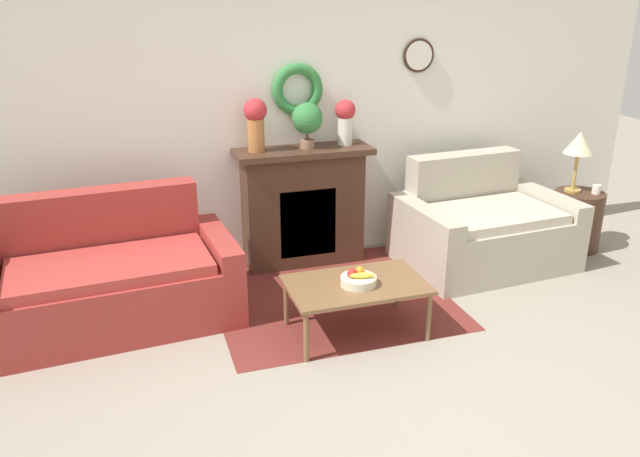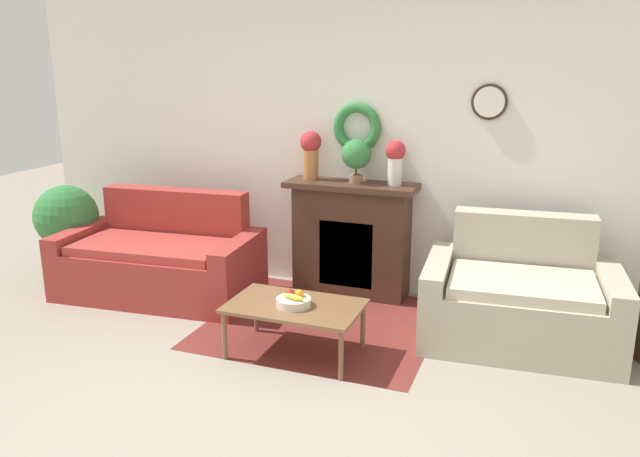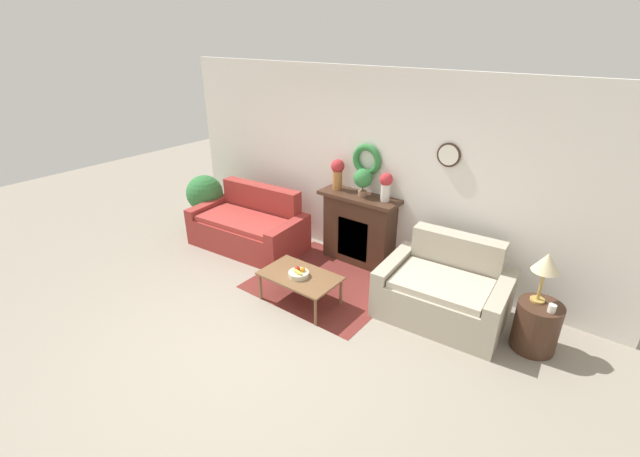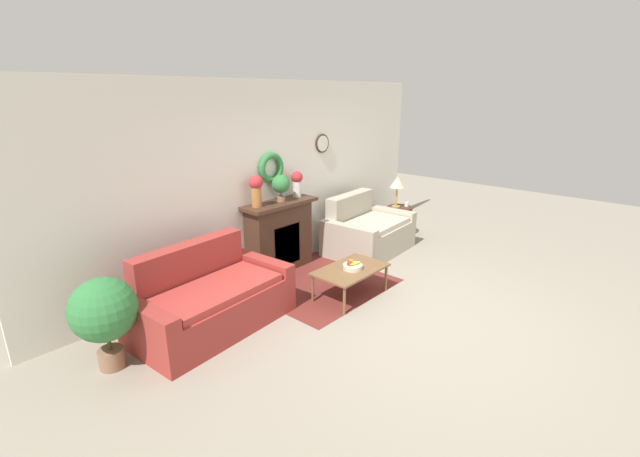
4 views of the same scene
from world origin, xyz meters
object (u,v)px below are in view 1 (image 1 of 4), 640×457
(side_table_by_loveseat, at_px, (576,220))
(vase_on_mantel_left, at_px, (256,121))
(fruit_bowl, at_px, (358,279))
(table_lamp, at_px, (579,145))
(coffee_table, at_px, (356,288))
(vase_on_mantel_right, at_px, (345,119))
(fireplace, at_px, (303,206))
(loveseat_right, at_px, (482,228))
(mug, at_px, (596,189))
(potted_plant_on_mantel, at_px, (307,120))
(couch_left, at_px, (111,280))

(side_table_by_loveseat, height_order, vase_on_mantel_left, vase_on_mantel_left)
(fruit_bowl, bearing_deg, table_lamp, 20.57)
(coffee_table, xyz_separation_m, table_lamp, (2.47, 0.90, 0.63))
(vase_on_mantel_right, bearing_deg, fireplace, -179.16)
(loveseat_right, xyz_separation_m, mug, (1.12, -0.06, 0.27))
(vase_on_mantel_right, height_order, potted_plant_on_mantel, vase_on_mantel_right)
(fruit_bowl, relative_size, potted_plant_on_mantel, 0.65)
(loveseat_right, relative_size, mug, 17.34)
(potted_plant_on_mantel, bearing_deg, mug, -11.64)
(vase_on_mantel_right, bearing_deg, fruit_bowl, -105.69)
(coffee_table, height_order, fruit_bowl, fruit_bowl)
(loveseat_right, bearing_deg, table_lamp, -0.34)
(coffee_table, height_order, vase_on_mantel_right, vase_on_mantel_right)
(mug, bearing_deg, loveseat_right, 176.84)
(coffee_table, bearing_deg, couch_left, 156.07)
(vase_on_mantel_right, bearing_deg, loveseat_right, -23.60)
(vase_on_mantel_left, xyz_separation_m, potted_plant_on_mantel, (0.43, -0.02, -0.01))
(side_table_by_loveseat, bearing_deg, mug, -37.87)
(mug, relative_size, vase_on_mantel_right, 0.22)
(fireplace, relative_size, mug, 13.61)
(table_lamp, height_order, mug, table_lamp)
(side_table_by_loveseat, height_order, mug, mug)
(fruit_bowl, relative_size, vase_on_mantel_right, 0.65)
(vase_on_mantel_left, bearing_deg, table_lamp, -8.52)
(couch_left, relative_size, vase_on_mantel_right, 4.72)
(fireplace, distance_m, couch_left, 1.74)
(mug, relative_size, vase_on_mantel_left, 0.20)
(couch_left, xyz_separation_m, mug, (4.25, 0.05, 0.28))
(loveseat_right, bearing_deg, side_table_by_loveseat, -3.08)
(loveseat_right, bearing_deg, fruit_bowl, -154.20)
(fireplace, relative_size, coffee_table, 1.22)
(couch_left, relative_size, coffee_table, 1.90)
(couch_left, distance_m, loveseat_right, 3.13)
(vase_on_mantel_left, bearing_deg, side_table_by_loveseat, -9.22)
(mug, distance_m, potted_plant_on_mantel, 2.73)
(table_lamp, height_order, vase_on_mantel_right, vase_on_mantel_right)
(couch_left, bearing_deg, vase_on_mantel_right, 12.20)
(table_lamp, xyz_separation_m, vase_on_mantel_right, (-2.08, 0.43, 0.28))
(fruit_bowl, xyz_separation_m, table_lamp, (2.46, 0.92, 0.56))
(couch_left, distance_m, table_lamp, 4.15)
(couch_left, height_order, mug, couch_left)
(side_table_by_loveseat, bearing_deg, potted_plant_on_mantel, 169.65)
(fruit_bowl, height_order, potted_plant_on_mantel, potted_plant_on_mantel)
(fireplace, relative_size, vase_on_mantel_left, 2.68)
(couch_left, distance_m, vase_on_mantel_right, 2.30)
(coffee_table, bearing_deg, potted_plant_on_mantel, 88.15)
(fruit_bowl, bearing_deg, potted_plant_on_mantel, 88.34)
(fruit_bowl, xyz_separation_m, vase_on_mantel_left, (-0.39, 1.35, 0.87))
(coffee_table, distance_m, side_table_by_loveseat, 2.67)
(coffee_table, bearing_deg, side_table_by_loveseat, 18.67)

